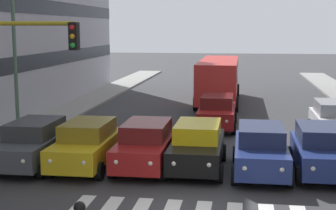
{
  "coord_description": "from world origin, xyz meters",
  "views": [
    {
      "loc": [
        -1.47,
        13.15,
        5.19
      ],
      "look_at": [
        1.42,
        -6.43,
        2.13
      ],
      "focal_mm": 53.76,
      "sensor_mm": 36.0,
      "label": 1
    }
  ],
  "objects": [
    {
      "name": "car_row2_0",
      "position": [
        -0.23,
        -12.58,
        0.89
      ],
      "size": [
        2.02,
        4.44,
        1.72
      ],
      "color": "maroon",
      "rests_on": "ground_plane"
    },
    {
      "name": "car_1",
      "position": [
        -4.32,
        -4.88,
        0.89
      ],
      "size": [
        2.02,
        4.44,
        1.72
      ],
      "color": "navy",
      "rests_on": "ground_plane"
    },
    {
      "name": "car_3",
      "position": [
        0.1,
        -4.83,
        0.89
      ],
      "size": [
        2.02,
        4.44,
        1.72
      ],
      "color": "black",
      "rests_on": "ground_plane"
    },
    {
      "name": "car_5",
      "position": [
        4.19,
        -4.5,
        0.89
      ],
      "size": [
        2.02,
        4.44,
        1.72
      ],
      "color": "gold",
      "rests_on": "ground_plane"
    },
    {
      "name": "car_2",
      "position": [
        -2.19,
        -4.6,
        0.89
      ],
      "size": [
        2.02,
        4.44,
        1.72
      ],
      "color": "navy",
      "rests_on": "ground_plane"
    },
    {
      "name": "car_6",
      "position": [
        6.24,
        -4.39,
        0.89
      ],
      "size": [
        2.02,
        4.44,
        1.72
      ],
      "color": "#474C51",
      "rests_on": "ground_plane"
    },
    {
      "name": "bus_behind_traffic",
      "position": [
        0.1,
        -21.52,
        1.86
      ],
      "size": [
        2.78,
        10.5,
        3.0
      ],
      "color": "red",
      "rests_on": "ground_plane"
    },
    {
      "name": "car_row2_1",
      "position": [
        -5.83,
        -11.17,
        0.89
      ],
      "size": [
        2.02,
        4.44,
        1.72
      ],
      "color": "silver",
      "rests_on": "ground_plane"
    },
    {
      "name": "car_4",
      "position": [
        2.0,
        -4.73,
        0.89
      ],
      "size": [
        2.02,
        4.44,
        1.72
      ],
      "color": "maroon",
      "rests_on": "ground_plane"
    },
    {
      "name": "street_lamp_right",
      "position": [
        8.04,
        -7.92,
        4.65
      ],
      "size": [
        2.94,
        0.28,
        7.37
      ],
      "color": "#4C6B56",
      "rests_on": "sidewalk_right"
    }
  ]
}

